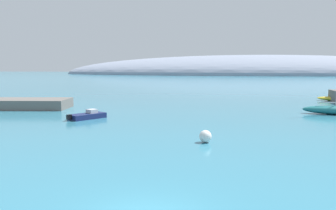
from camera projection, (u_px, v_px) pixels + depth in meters
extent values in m
ellipsoid|color=gray|center=(255.00, 74.00, 227.45)|extent=(260.40, 89.71, 25.34)
ellipsoid|color=#1E6B70|center=(336.00, 110.00, 38.46)|extent=(7.23, 3.05, 0.99)
cube|color=silver|center=(333.00, 103.00, 38.48)|extent=(3.12, 0.71, 0.10)
cube|color=navy|center=(87.00, 116.00, 35.50)|extent=(3.43, 3.97, 0.54)
cube|color=black|center=(69.00, 117.00, 33.98)|extent=(0.55, 0.57, 0.48)
cube|color=#B2B7C1|center=(92.00, 111.00, 35.85)|extent=(1.30, 1.28, 0.40)
sphere|color=silver|center=(205.00, 136.00, 24.43)|extent=(0.89, 0.89, 0.89)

